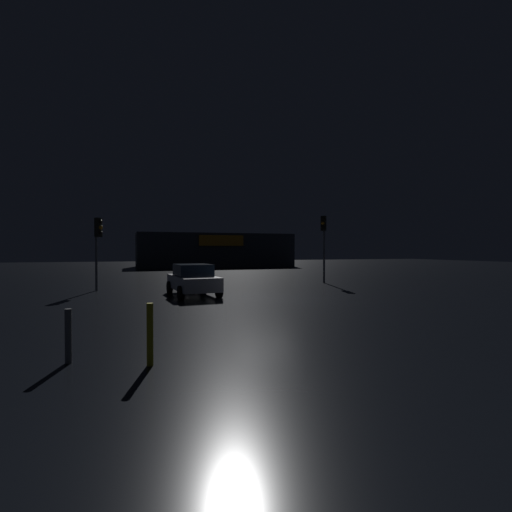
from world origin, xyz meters
TOP-DOWN VIEW (x-y plane):
  - ground_plane at (0.00, 0.00)m, footprint 120.00×120.00m
  - store_building at (5.20, 33.27)m, footprint 19.70×7.23m
  - traffic_signal_main at (6.39, 6.40)m, footprint 0.42×0.42m
  - traffic_signal_cross_left at (-7.32, 5.99)m, footprint 0.43×0.41m
  - car_near at (-2.91, 2.20)m, footprint 2.19×4.08m
  - bollard_kerb_a at (-5.55, -8.59)m, footprint 0.12×0.12m
  - bollard_kerb_b at (-7.03, -7.92)m, footprint 0.13×0.13m

SIDE VIEW (x-z plane):
  - ground_plane at x=0.00m, z-range 0.00..0.00m
  - bollard_kerb_b at x=-7.03m, z-range 0.00..1.05m
  - bollard_kerb_a at x=-5.55m, z-range 0.00..1.18m
  - car_near at x=-2.91m, z-range 0.01..1.51m
  - store_building at x=5.20m, z-range 0.00..4.28m
  - traffic_signal_cross_left at x=-7.32m, z-range 0.95..4.83m
  - traffic_signal_main at x=6.39m, z-range 0.99..5.39m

